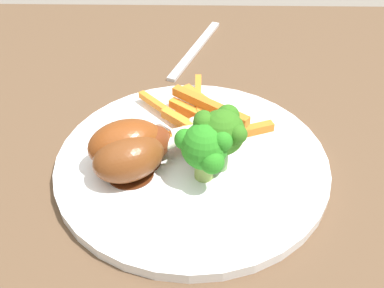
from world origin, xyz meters
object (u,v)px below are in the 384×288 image
at_px(dinner_plate, 192,163).
at_px(chicken_drumstick_far, 133,156).
at_px(carrot_fries_pile, 204,117).
at_px(broccoli_floret_middle, 205,148).
at_px(dining_table, 187,216).
at_px(broccoli_floret_front, 219,130).
at_px(chicken_drumstick_near, 130,144).
at_px(chicken_drumstick_extra, 145,145).
at_px(fork, 195,49).

distance_m(dinner_plate, chicken_drumstick_far, 0.07).
bearing_deg(carrot_fries_pile, broccoli_floret_middle, -89.73).
bearing_deg(carrot_fries_pile, dining_table, -116.85).
height_order(broccoli_floret_front, broccoli_floret_middle, broccoli_floret_front).
bearing_deg(chicken_drumstick_near, carrot_fries_pile, 38.73).
bearing_deg(chicken_drumstick_extra, fork, 79.51).
height_order(broccoli_floret_front, carrot_fries_pile, broccoli_floret_front).
bearing_deg(dining_table, fork, 88.36).
relative_size(dining_table, chicken_drumstick_far, 9.80).
bearing_deg(broccoli_floret_front, chicken_drumstick_far, -172.82).
height_order(chicken_drumstick_far, fork, chicken_drumstick_far).
relative_size(chicken_drumstick_extra, fork, 0.56).
bearing_deg(chicken_drumstick_far, chicken_drumstick_near, 106.01).
height_order(dining_table, broccoli_floret_middle, broccoli_floret_middle).
bearing_deg(broccoli_floret_front, carrot_fries_pile, 102.17).
relative_size(chicken_drumstick_near, chicken_drumstick_extra, 1.21).
relative_size(carrot_fries_pile, chicken_drumstick_near, 1.25).
xyz_separation_m(dining_table, carrot_fries_pile, (0.02, 0.04, 0.13)).
bearing_deg(broccoli_floret_front, broccoli_floret_middle, -129.31).
xyz_separation_m(chicken_drumstick_near, chicken_drumstick_far, (0.00, -0.02, -0.00)).
height_order(dinner_plate, fork, dinner_plate).
height_order(carrot_fries_pile, chicken_drumstick_near, chicken_drumstick_near).
bearing_deg(dinner_plate, fork, 89.87).
bearing_deg(dinner_plate, chicken_drumstick_near, -174.55).
distance_m(dinner_plate, broccoli_floret_front, 0.06).
xyz_separation_m(broccoli_floret_front, chicken_drumstick_near, (-0.09, 0.01, -0.02)).
distance_m(dining_table, chicken_drumstick_far, 0.15).
bearing_deg(chicken_drumstick_near, broccoli_floret_front, -3.52).
xyz_separation_m(dinner_plate, carrot_fries_pile, (0.01, 0.06, 0.02)).
xyz_separation_m(chicken_drumstick_extra, fork, (0.05, 0.26, -0.03)).
xyz_separation_m(broccoli_floret_middle, chicken_drumstick_far, (-0.07, 0.01, -0.02)).
height_order(dinner_plate, chicken_drumstick_extra, chicken_drumstick_extra).
bearing_deg(carrot_fries_pile, chicken_drumstick_extra, -136.09).
height_order(broccoli_floret_middle, chicken_drumstick_near, broccoli_floret_middle).
bearing_deg(chicken_drumstick_far, fork, 78.12).
distance_m(broccoli_floret_front, chicken_drumstick_near, 0.09).
relative_size(broccoli_floret_middle, chicken_drumstick_far, 0.53).
height_order(dining_table, chicken_drumstick_far, chicken_drumstick_far).
bearing_deg(broccoli_floret_middle, chicken_drumstick_far, 175.01).
height_order(dinner_plate, broccoli_floret_middle, broccoli_floret_middle).
height_order(carrot_fries_pile, fork, carrot_fries_pile).
relative_size(dining_table, carrot_fries_pile, 7.29).
bearing_deg(dinner_plate, broccoli_floret_front, -23.38).
bearing_deg(fork, carrot_fries_pile, -156.33).
bearing_deg(chicken_drumstick_near, broccoli_floret_middle, -16.49).
height_order(broccoli_floret_middle, chicken_drumstick_extra, broccoli_floret_middle).
xyz_separation_m(broccoli_floret_front, carrot_fries_pile, (-0.01, 0.07, -0.03)).
distance_m(chicken_drumstick_near, chicken_drumstick_extra, 0.02).
height_order(broccoli_floret_middle, carrot_fries_pile, broccoli_floret_middle).
distance_m(chicken_drumstick_near, fork, 0.28).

